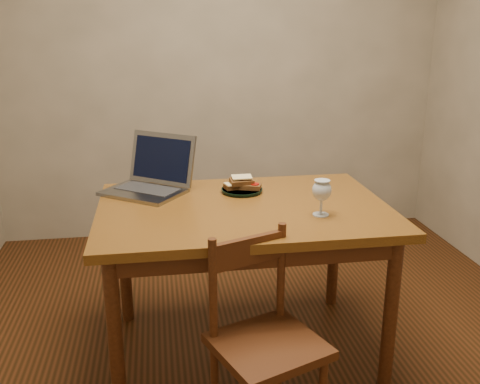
{
  "coord_description": "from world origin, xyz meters",
  "views": [
    {
      "loc": [
        -0.47,
        -2.25,
        1.52
      ],
      "look_at": [
        -0.11,
        0.01,
        0.8
      ],
      "focal_mm": 40.0,
      "sensor_mm": 36.0,
      "label": 1
    }
  ],
  "objects": [
    {
      "name": "milk_glass",
      "position": [
        0.21,
        -0.18,
        0.82
      ],
      "size": [
        0.08,
        0.08,
        0.16
      ],
      "primitive_type": null,
      "color": "white",
      "rests_on": "table"
    },
    {
      "name": "table",
      "position": [
        -0.1,
        -0.01,
        0.65
      ],
      "size": [
        1.3,
        0.9,
        0.74
      ],
      "color": "#46240B",
      "rests_on": "floor"
    },
    {
      "name": "sandwich_tomato",
      "position": [
        -0.03,
        0.19,
        0.77
      ],
      "size": [
        0.12,
        0.09,
        0.03
      ],
      "primitive_type": null,
      "rotation": [
        0.0,
        0.0,
        -0.34
      ],
      "color": "#381E0C",
      "rests_on": "plate"
    },
    {
      "name": "sandwich_cheese",
      "position": [
        -0.1,
        0.21,
        0.77
      ],
      "size": [
        0.11,
        0.08,
        0.03
      ],
      "primitive_type": null,
      "rotation": [
        0.0,
        0.0,
        0.23
      ],
      "color": "#381E0C",
      "rests_on": "plate"
    },
    {
      "name": "laptop",
      "position": [
        -0.5,
        0.31,
        0.81
      ],
      "size": [
        0.49,
        0.49,
        0.27
      ],
      "rotation": [
        0.0,
        0.0,
        -0.63
      ],
      "color": "slate",
      "rests_on": "table"
    },
    {
      "name": "floor",
      "position": [
        0.0,
        0.0,
        -0.01
      ],
      "size": [
        3.2,
        3.2,
        0.02
      ],
      "primitive_type": "cube",
      "color": "black",
      "rests_on": "ground"
    },
    {
      "name": "chair",
      "position": [
        -0.1,
        -0.56,
        0.43
      ],
      "size": [
        0.48,
        0.47,
        0.4
      ],
      "rotation": [
        0.0,
        0.0,
        0.38
      ],
      "color": "#36190B",
      "rests_on": "floor"
    },
    {
      "name": "sandwich_top",
      "position": [
        -0.07,
        0.2,
        0.8
      ],
      "size": [
        0.12,
        0.08,
        0.03
      ],
      "primitive_type": null,
      "rotation": [
        0.0,
        0.0,
        0.1
      ],
      "color": "#381E0C",
      "rests_on": "plate"
    },
    {
      "name": "plate",
      "position": [
        -0.07,
        0.2,
        0.75
      ],
      "size": [
        0.2,
        0.2,
        0.02
      ],
      "primitive_type": "cylinder",
      "color": "black",
      "rests_on": "table"
    },
    {
      "name": "back_wall",
      "position": [
        0.0,
        1.61,
        1.3
      ],
      "size": [
        3.2,
        0.02,
        2.6
      ],
      "primitive_type": "cube",
      "color": "gray",
      "rests_on": "floor"
    }
  ]
}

